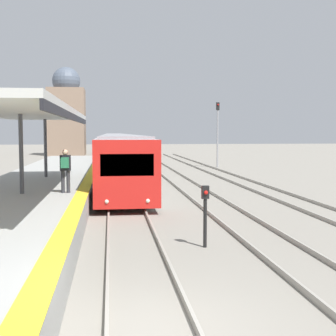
{
  "coord_description": "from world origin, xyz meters",
  "views": [
    {
      "loc": [
        -0.64,
        -7.29,
        3.19
      ],
      "look_at": [
        1.93,
        13.46,
        1.6
      ],
      "focal_mm": 50.0,
      "sensor_mm": 36.0,
      "label": 1
    }
  ],
  "objects_px": {
    "person_on_platform": "(65,167)",
    "signal_mast_far": "(218,127)",
    "signal_post_near": "(205,209)",
    "train_near": "(116,147)"
  },
  "relations": [
    {
      "from": "train_near",
      "to": "signal_post_near",
      "type": "xyz_separation_m",
      "value": [
        1.96,
        -37.2,
        -0.61
      ]
    },
    {
      "from": "train_near",
      "to": "signal_post_near",
      "type": "distance_m",
      "value": 37.25
    },
    {
      "from": "signal_post_near",
      "to": "train_near",
      "type": "bearing_deg",
      "value": 93.02
    },
    {
      "from": "signal_post_near",
      "to": "person_on_platform",
      "type": "bearing_deg",
      "value": 127.84
    },
    {
      "from": "person_on_platform",
      "to": "signal_mast_far",
      "type": "distance_m",
      "value": 26.3
    },
    {
      "from": "person_on_platform",
      "to": "train_near",
      "type": "bearing_deg",
      "value": 85.77
    },
    {
      "from": "person_on_platform",
      "to": "signal_post_near",
      "type": "distance_m",
      "value": 7.06
    },
    {
      "from": "train_near",
      "to": "signal_post_near",
      "type": "relative_size",
      "value": 37.08
    },
    {
      "from": "signal_post_near",
      "to": "signal_mast_far",
      "type": "xyz_separation_m",
      "value": [
        7.13,
        29.16,
        2.57
      ]
    },
    {
      "from": "person_on_platform",
      "to": "train_near",
      "type": "relative_size",
      "value": 0.03
    }
  ]
}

